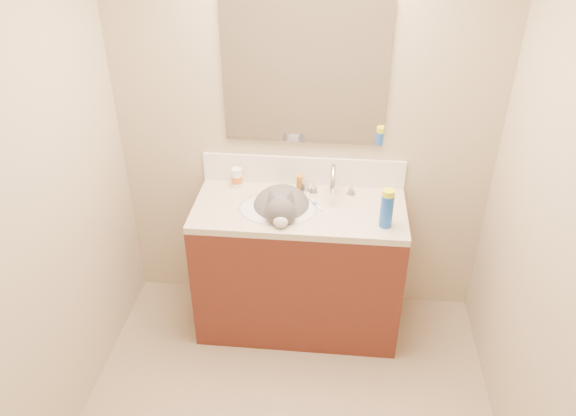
% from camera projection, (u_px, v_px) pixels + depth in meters
% --- Properties ---
extents(room_shell, '(2.24, 2.54, 2.52)m').
position_uv_depth(room_shell, '(279.00, 202.00, 2.01)').
color(room_shell, tan).
rests_on(room_shell, ground).
extents(vanity_cabinet, '(1.20, 0.55, 0.82)m').
position_uv_depth(vanity_cabinet, '(299.00, 270.00, 3.40)').
color(vanity_cabinet, '#542016').
rests_on(vanity_cabinet, ground).
extents(counter_slab, '(1.20, 0.55, 0.04)m').
position_uv_depth(counter_slab, '(299.00, 210.00, 3.17)').
color(counter_slab, beige).
rests_on(counter_slab, vanity_cabinet).
extents(basin, '(0.45, 0.36, 0.14)m').
position_uv_depth(basin, '(278.00, 219.00, 3.18)').
color(basin, white).
rests_on(basin, vanity_cabinet).
extents(faucet, '(0.28, 0.20, 0.21)m').
position_uv_depth(faucet, '(333.00, 183.00, 3.22)').
color(faucet, silver).
rests_on(faucet, counter_slab).
extents(cat, '(0.40, 0.48, 0.35)m').
position_uv_depth(cat, '(282.00, 209.00, 3.17)').
color(cat, '#4A474A').
rests_on(cat, basin).
extents(backsplash, '(1.20, 0.02, 0.18)m').
position_uv_depth(backsplash, '(303.00, 171.00, 3.34)').
color(backsplash, white).
rests_on(backsplash, counter_slab).
extents(mirror, '(0.90, 0.02, 0.80)m').
position_uv_depth(mirror, '(305.00, 74.00, 3.02)').
color(mirror, white).
rests_on(mirror, room_shell).
extents(pill_bottle, '(0.07, 0.07, 0.12)m').
position_uv_depth(pill_bottle, '(237.00, 177.00, 3.33)').
color(pill_bottle, white).
rests_on(pill_bottle, counter_slab).
extents(pill_label, '(0.07, 0.07, 0.04)m').
position_uv_depth(pill_label, '(237.00, 179.00, 3.34)').
color(pill_label, orange).
rests_on(pill_label, pill_bottle).
extents(silver_jar, '(0.06, 0.06, 0.06)m').
position_uv_depth(silver_jar, '(305.00, 186.00, 3.30)').
color(silver_jar, '#B7B7BC').
rests_on(silver_jar, counter_slab).
extents(amber_bottle, '(0.05, 0.05, 0.09)m').
position_uv_depth(amber_bottle, '(300.00, 183.00, 3.30)').
color(amber_bottle, '#C07816').
rests_on(amber_bottle, counter_slab).
extents(toothbrush, '(0.08, 0.13, 0.01)m').
position_uv_depth(toothbrush, '(316.00, 204.00, 3.18)').
color(toothbrush, white).
rests_on(toothbrush, counter_slab).
extents(toothbrush_head, '(0.03, 0.04, 0.02)m').
position_uv_depth(toothbrush_head, '(316.00, 204.00, 3.18)').
color(toothbrush_head, '#6693D9').
rests_on(toothbrush_head, counter_slab).
extents(spray_can, '(0.08, 0.08, 0.19)m').
position_uv_depth(spray_can, '(387.00, 211.00, 2.95)').
color(spray_can, blue).
rests_on(spray_can, counter_slab).
extents(spray_cap, '(0.08, 0.08, 0.04)m').
position_uv_depth(spray_cap, '(388.00, 194.00, 2.90)').
color(spray_cap, yellow).
rests_on(spray_cap, spray_can).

